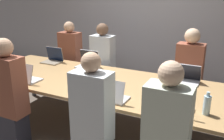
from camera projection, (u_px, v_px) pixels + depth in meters
name	position (u px, v px, depth m)	size (l,w,h in m)	color
ground_plane	(103.00, 129.00, 3.67)	(24.00, 24.00, 0.00)	brown
curtain_wall	(150.00, 19.00, 4.93)	(12.00, 0.06, 2.80)	#ADADB2
conference_table	(102.00, 85.00, 3.46)	(3.92, 1.34, 0.75)	tan
laptop_near_midright	(111.00, 94.00, 2.82)	(0.37, 0.26, 0.26)	#B7B7BC
person_near_midright	(93.00, 121.00, 2.55)	(0.40, 0.24, 1.40)	#2D2D38
cup_near_midright	(90.00, 90.00, 3.00)	(0.09, 0.09, 0.10)	#232328
laptop_far_left	(53.00, 58.00, 4.33)	(0.33, 0.25, 0.26)	gray
person_far_left	(71.00, 59.00, 4.81)	(0.40, 0.24, 1.40)	#2D2D38
laptop_near_left	(26.00, 77.00, 3.40)	(0.31, 0.27, 0.27)	silver
person_near_left	(10.00, 96.00, 3.09)	(0.40, 0.24, 1.42)	#2D2D38
laptop_far_midleft	(88.00, 62.00, 4.07)	(0.33, 0.27, 0.27)	silver
person_far_midleft	(103.00, 64.00, 4.46)	(0.40, 0.24, 1.41)	#2D2D38
laptop_far_right	(188.00, 77.00, 3.39)	(0.32, 0.26, 0.25)	silver
person_far_right	(188.00, 76.00, 3.81)	(0.40, 0.24, 1.42)	#2D2D38
cup_far_right	(170.00, 78.00, 3.43)	(0.08, 0.08, 0.10)	white
laptop_near_right	(175.00, 107.00, 2.53)	(0.36, 0.25, 0.25)	silver
person_near_right	(166.00, 140.00, 2.21)	(0.40, 0.24, 1.41)	#2D2D38
bottle_near_right	(207.00, 105.00, 2.50)	(0.07, 0.07, 0.24)	#ADD1E0
stapler	(81.00, 81.00, 3.39)	(0.11, 0.15, 0.05)	black
notebook	(104.00, 86.00, 3.25)	(0.26, 0.20, 0.02)	#232328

